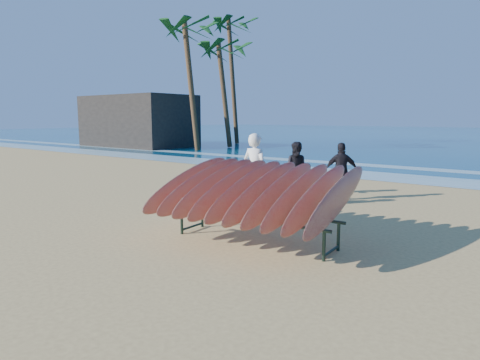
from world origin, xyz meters
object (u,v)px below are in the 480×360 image
(building, at_px, (138,121))
(surfboard_rack, at_px, (255,191))
(palm_left, at_px, (190,32))
(person_white, at_px, (255,171))
(palm_right, at_px, (233,28))
(palm_mid, at_px, (224,52))
(person_dark_b, at_px, (341,171))
(person_dark_a, at_px, (298,169))

(building, bearing_deg, surfboard_rack, -35.03)
(surfboard_rack, height_order, palm_left, palm_left)
(surfboard_rack, xyz_separation_m, palm_left, (-15.86, 14.87, 6.88))
(surfboard_rack, height_order, person_white, person_white)
(palm_left, bearing_deg, palm_right, 107.90)
(palm_right, bearing_deg, person_white, -50.35)
(surfboard_rack, relative_size, palm_mid, 0.43)
(person_dark_b, xyz_separation_m, palm_mid, (-15.56, 13.77, 6.20))
(person_white, bearing_deg, palm_mid, -49.11)
(surfboard_rack, relative_size, building, 0.38)
(palm_left, distance_m, palm_right, 8.14)
(person_dark_a, xyz_separation_m, person_dark_b, (1.30, 0.15, 0.01))
(person_dark_a, height_order, palm_right, palm_right)
(palm_right, bearing_deg, person_dark_b, -44.72)
(surfboard_rack, relative_size, person_dark_b, 2.12)
(building, xyz_separation_m, palm_left, (6.82, -1.03, 5.86))
(surfboard_rack, bearing_deg, person_white, 121.01)
(person_white, xyz_separation_m, person_dark_b, (1.29, 2.30, -0.15))
(surfboard_rack, bearing_deg, person_dark_a, 106.54)
(surfboard_rack, xyz_separation_m, person_dark_a, (-1.77, 4.64, -0.16))
(palm_left, relative_size, palm_right, 0.83)
(person_dark_a, bearing_deg, palm_left, 119.11)
(palm_mid, height_order, palm_right, palm_right)
(palm_right, bearing_deg, building, -123.81)
(surfboard_rack, bearing_deg, palm_left, 132.45)
(person_white, distance_m, building, 24.86)
(palm_left, relative_size, palm_mid, 1.11)
(surfboard_rack, relative_size, palm_right, 0.32)
(person_white, relative_size, palm_right, 0.18)
(palm_mid, xyz_separation_m, palm_right, (-2.27, 3.88, 2.59))
(person_dark_a, relative_size, person_dark_b, 0.99)
(building, distance_m, palm_mid, 8.74)
(surfboard_rack, distance_m, person_dark_b, 4.81)
(palm_right, bearing_deg, surfboard_rack, -50.80)
(palm_left, height_order, palm_mid, palm_left)
(person_dark_a, bearing_deg, person_dark_b, -18.40)
(person_dark_a, relative_size, building, 0.18)
(surfboard_rack, distance_m, palm_mid, 25.25)
(person_dark_a, distance_m, palm_left, 18.78)
(palm_right, bearing_deg, palm_left, -72.10)
(palm_mid, bearing_deg, surfboard_rack, -49.17)
(surfboard_rack, xyz_separation_m, palm_mid, (-16.03, 18.55, 6.04))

